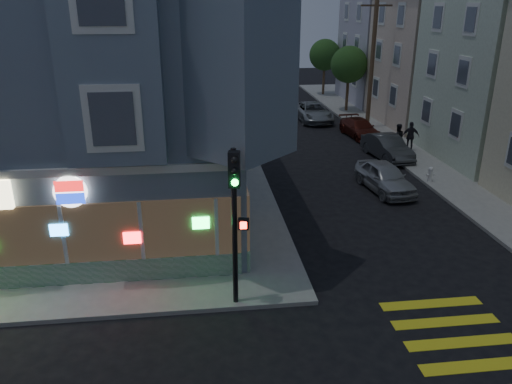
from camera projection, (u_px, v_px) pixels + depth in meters
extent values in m
plane|color=black|center=(226.00, 355.00, 13.25)|extent=(120.00, 120.00, 0.00)
cube|color=gray|center=(0.00, 142.00, 33.01)|extent=(33.00, 42.00, 0.15)
cube|color=slate|center=(62.00, 82.00, 20.75)|extent=(14.00, 14.00, 11.00)
cube|color=silver|center=(67.00, 121.00, 21.33)|extent=(14.30, 14.30, 0.25)
cube|color=#196B33|center=(31.00, 276.00, 16.03)|extent=(13.60, 0.12, 0.80)
cube|color=#382B1E|center=(24.00, 236.00, 15.53)|extent=(13.60, 0.10, 2.00)
cylinder|color=white|center=(70.00, 192.00, 15.12)|extent=(1.00, 0.12, 1.00)
cube|color=#B99D8F|center=(465.00, 61.00, 36.97)|extent=(12.00, 8.60, 9.00)
cube|color=#9F9BAB|center=(415.00, 42.00, 45.04)|extent=(12.00, 8.60, 10.50)
cylinder|color=#4C3826|center=(372.00, 64.00, 35.19)|extent=(0.30, 0.30, 9.00)
cube|color=#4C3826|center=(377.00, 5.00, 33.80)|extent=(2.20, 0.12, 0.12)
cylinder|color=#4C3826|center=(347.00, 91.00, 41.81)|extent=(0.24, 0.24, 3.20)
sphere|color=#1A4318|center=(349.00, 64.00, 41.03)|extent=(3.00, 3.00, 3.00)
cylinder|color=#4C3826|center=(324.00, 78.00, 49.23)|extent=(0.24, 0.24, 3.20)
sphere|color=#1A4318|center=(325.00, 55.00, 48.44)|extent=(3.00, 3.00, 3.00)
imported|color=black|center=(397.00, 138.00, 30.37)|extent=(0.89, 0.72, 1.74)
imported|color=#242129|center=(411.00, 136.00, 30.67)|extent=(1.11, 0.64, 1.79)
imported|color=#A5A9AD|center=(385.00, 177.00, 24.53)|extent=(2.16, 4.35, 1.42)
imported|color=#393C3E|center=(387.00, 147.00, 29.59)|extent=(2.00, 4.43, 1.41)
imported|color=#531B13|center=(360.00, 128.00, 34.45)|extent=(2.17, 4.38, 1.22)
imported|color=gray|center=(313.00, 112.00, 39.00)|extent=(2.59, 5.23, 1.43)
cylinder|color=black|center=(235.00, 229.00, 14.50)|extent=(0.16, 0.16, 4.89)
cube|color=black|center=(234.00, 169.00, 13.62)|extent=(0.36, 0.33, 1.03)
sphere|color=black|center=(234.00, 160.00, 13.36)|extent=(0.20, 0.20, 0.20)
sphere|color=black|center=(235.00, 171.00, 13.48)|extent=(0.20, 0.20, 0.20)
sphere|color=#19F23F|center=(235.00, 183.00, 13.59)|extent=(0.20, 0.20, 0.20)
cube|color=black|center=(243.00, 224.00, 14.28)|extent=(0.35, 0.26, 0.31)
cube|color=#FF2614|center=(244.00, 225.00, 14.18)|extent=(0.22, 0.02, 0.22)
cylinder|color=white|center=(430.00, 176.00, 25.57)|extent=(0.23, 0.23, 0.59)
sphere|color=white|center=(431.00, 169.00, 25.44)|extent=(0.25, 0.25, 0.25)
cylinder|color=white|center=(430.00, 175.00, 25.55)|extent=(0.44, 0.12, 0.12)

